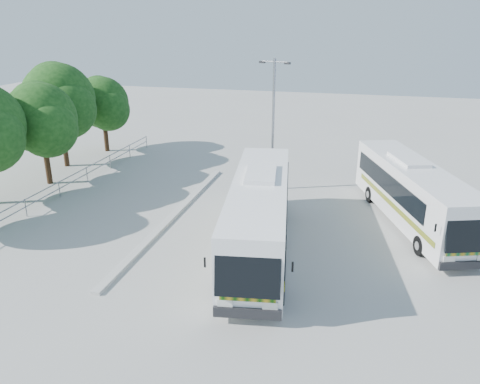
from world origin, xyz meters
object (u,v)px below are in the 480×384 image
(tree_far_e, at_px, (103,103))
(coach_adjacent, at_px, (413,192))
(lamppost, at_px, (273,120))
(tree_far_c, at_px, (42,119))
(coach_main, at_px, (259,214))
(tree_far_d, at_px, (60,100))

(tree_far_e, bearing_deg, coach_adjacent, -21.59)
(coach_adjacent, xyz_separation_m, lamppost, (-7.97, 3.29, 2.70))
(tree_far_c, xyz_separation_m, coach_adjacent, (22.09, -0.74, -2.57))
(coach_main, distance_m, lamppost, 8.72)
(tree_far_d, distance_m, tree_far_e, 4.65)
(tree_far_c, relative_size, lamppost, 0.82)
(tree_far_c, height_order, lamppost, lamppost)
(coach_adjacent, height_order, lamppost, lamppost)
(tree_far_e, bearing_deg, tree_far_d, -98.63)
(tree_far_c, xyz_separation_m, tree_far_e, (-0.51, 8.20, -0.37))
(lamppost, bearing_deg, coach_main, -68.07)
(tree_far_c, distance_m, tree_far_e, 8.22)
(tree_far_e, relative_size, lamppost, 0.74)
(tree_far_c, bearing_deg, tree_far_e, 93.54)
(tree_far_d, relative_size, coach_adjacent, 0.65)
(coach_adjacent, bearing_deg, tree_far_d, 150.08)
(lamppost, bearing_deg, coach_adjacent, -7.35)
(coach_main, xyz_separation_m, coach_adjacent, (6.97, 4.98, -0.11))
(tree_far_d, bearing_deg, tree_far_c, -72.17)
(lamppost, bearing_deg, tree_far_e, 173.94)
(tree_far_e, height_order, coach_main, tree_far_e)
(lamppost, bearing_deg, tree_far_c, -154.71)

